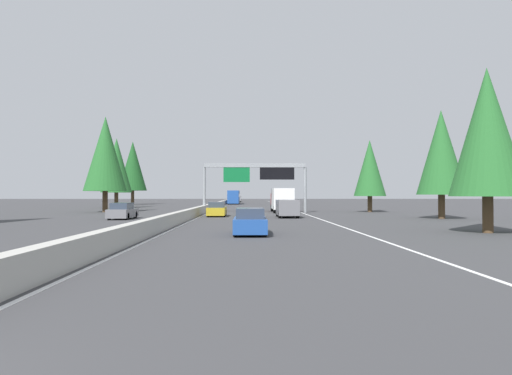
{
  "coord_description": "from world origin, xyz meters",
  "views": [
    {
      "loc": [
        -4.28,
        -5.08,
        2.23
      ],
      "look_at": [
        55.03,
        -6.08,
        3.14
      ],
      "focal_mm": 31.46,
      "sensor_mm": 36.0,
      "label": 1
    }
  ],
  "objects_px": {
    "pickup_distant_a": "(238,199)",
    "conifer_right_mid": "(370,168)",
    "oncoming_near": "(123,211)",
    "sedan_mid_left": "(250,222)",
    "sedan_far_center": "(236,200)",
    "box_truck_distant_b": "(282,199)",
    "sign_gantry_overhead": "(256,173)",
    "minivan_far_right": "(287,208)",
    "sedan_near_center": "(217,210)",
    "conifer_left_near": "(105,154)",
    "bus_mid_center": "(234,197)",
    "conifer_left_far": "(133,166)",
    "conifer_right_foreground": "(487,132)",
    "conifer_right_near": "(441,152)",
    "conifer_left_mid": "(116,166)"
  },
  "relations": [
    {
      "from": "pickup_distant_a",
      "to": "conifer_right_mid",
      "type": "relative_size",
      "value": 0.61
    },
    {
      "from": "oncoming_near",
      "to": "conifer_right_mid",
      "type": "relative_size",
      "value": 0.48
    },
    {
      "from": "sedan_mid_left",
      "to": "sedan_far_center",
      "type": "xyz_separation_m",
      "value": [
        99.66,
        3.44,
        0.0
      ]
    },
    {
      "from": "box_truck_distant_b",
      "to": "oncoming_near",
      "type": "bearing_deg",
      "value": 133.42
    },
    {
      "from": "pickup_distant_a",
      "to": "conifer_right_mid",
      "type": "distance_m",
      "value": 78.53
    },
    {
      "from": "conifer_right_mid",
      "to": "pickup_distant_a",
      "type": "bearing_deg",
      "value": 13.74
    },
    {
      "from": "sign_gantry_overhead",
      "to": "minivan_far_right",
      "type": "xyz_separation_m",
      "value": [
        -11.1,
        -2.81,
        -3.85
      ]
    },
    {
      "from": "sign_gantry_overhead",
      "to": "sedan_near_center",
      "type": "xyz_separation_m",
      "value": [
        -9.03,
        4.16,
        -4.12
      ]
    },
    {
      "from": "pickup_distant_a",
      "to": "conifer_left_near",
      "type": "height_order",
      "value": "conifer_left_near"
    },
    {
      "from": "sign_gantry_overhead",
      "to": "bus_mid_center",
      "type": "relative_size",
      "value": 1.1
    },
    {
      "from": "sign_gantry_overhead",
      "to": "conifer_left_far",
      "type": "distance_m",
      "value": 52.9
    },
    {
      "from": "sedan_mid_left",
      "to": "sedan_far_center",
      "type": "distance_m",
      "value": 99.72
    },
    {
      "from": "conifer_right_foreground",
      "to": "conifer_right_near",
      "type": "distance_m",
      "value": 15.7
    },
    {
      "from": "sign_gantry_overhead",
      "to": "sedan_far_center",
      "type": "relative_size",
      "value": 2.88
    },
    {
      "from": "box_truck_distant_b",
      "to": "minivan_far_right",
      "type": "bearing_deg",
      "value": 178.23
    },
    {
      "from": "box_truck_distant_b",
      "to": "conifer_left_mid",
      "type": "xyz_separation_m",
      "value": [
        19.25,
        26.1,
        5.42
      ]
    },
    {
      "from": "conifer_right_near",
      "to": "conifer_left_mid",
      "type": "xyz_separation_m",
      "value": [
        33.87,
        39.74,
        0.93
      ]
    },
    {
      "from": "sedan_near_center",
      "to": "conifer_right_mid",
      "type": "distance_m",
      "value": 22.28
    },
    {
      "from": "sedan_mid_left",
      "to": "bus_mid_center",
      "type": "distance_m",
      "value": 79.12
    },
    {
      "from": "bus_mid_center",
      "to": "conifer_left_near",
      "type": "distance_m",
      "value": 49.87
    },
    {
      "from": "bus_mid_center",
      "to": "conifer_left_far",
      "type": "distance_m",
      "value": 23.73
    },
    {
      "from": "conifer_right_mid",
      "to": "conifer_left_far",
      "type": "distance_m",
      "value": 59.92
    },
    {
      "from": "sedan_mid_left",
      "to": "conifer_left_mid",
      "type": "relative_size",
      "value": 0.38
    },
    {
      "from": "pickup_distant_a",
      "to": "conifer_right_foreground",
      "type": "height_order",
      "value": "conifer_right_foreground"
    },
    {
      "from": "conifer_right_near",
      "to": "conifer_right_mid",
      "type": "bearing_deg",
      "value": 8.38
    },
    {
      "from": "sedan_mid_left",
      "to": "conifer_right_mid",
      "type": "height_order",
      "value": "conifer_right_mid"
    },
    {
      "from": "pickup_distant_a",
      "to": "sedan_far_center",
      "type": "bearing_deg",
      "value": 178.73
    },
    {
      "from": "sedan_mid_left",
      "to": "conifer_left_near",
      "type": "height_order",
      "value": "conifer_left_near"
    },
    {
      "from": "sedan_mid_left",
      "to": "sedan_far_center",
      "type": "height_order",
      "value": "same"
    },
    {
      "from": "conifer_right_foreground",
      "to": "sedan_far_center",
      "type": "bearing_deg",
      "value": 9.87
    },
    {
      "from": "sign_gantry_overhead",
      "to": "sedan_mid_left",
      "type": "relative_size",
      "value": 2.88
    },
    {
      "from": "conifer_left_far",
      "to": "conifer_right_near",
      "type": "bearing_deg",
      "value": -143.63
    },
    {
      "from": "oncoming_near",
      "to": "sedan_mid_left",
      "type": "bearing_deg",
      "value": 36.1
    },
    {
      "from": "sedan_mid_left",
      "to": "conifer_right_near",
      "type": "bearing_deg",
      "value": -48.07
    },
    {
      "from": "sedan_far_center",
      "to": "oncoming_near",
      "type": "bearing_deg",
      "value": 174.51
    },
    {
      "from": "pickup_distant_a",
      "to": "conifer_left_mid",
      "type": "relative_size",
      "value": 0.48
    },
    {
      "from": "minivan_far_right",
      "to": "oncoming_near",
      "type": "bearing_deg",
      "value": 99.95
    },
    {
      "from": "conifer_right_foreground",
      "to": "pickup_distant_a",
      "type": "bearing_deg",
      "value": 9.04
    },
    {
      "from": "oncoming_near",
      "to": "conifer_right_near",
      "type": "height_order",
      "value": "conifer_right_near"
    },
    {
      "from": "sign_gantry_overhead",
      "to": "conifer_right_mid",
      "type": "distance_m",
      "value": 14.67
    },
    {
      "from": "sedan_mid_left",
      "to": "minivan_far_right",
      "type": "height_order",
      "value": "minivan_far_right"
    },
    {
      "from": "sedan_mid_left",
      "to": "conifer_right_near",
      "type": "height_order",
      "value": "conifer_right_near"
    },
    {
      "from": "box_truck_distant_b",
      "to": "conifer_left_far",
      "type": "height_order",
      "value": "conifer_left_far"
    },
    {
      "from": "pickup_distant_a",
      "to": "conifer_left_near",
      "type": "bearing_deg",
      "value": 168.93
    },
    {
      "from": "sedan_near_center",
      "to": "conifer_left_far",
      "type": "distance_m",
      "value": 59.52
    },
    {
      "from": "minivan_far_right",
      "to": "box_truck_distant_b",
      "type": "bearing_deg",
      "value": -1.77
    },
    {
      "from": "sedan_far_center",
      "to": "conifer_right_mid",
      "type": "relative_size",
      "value": 0.48
    },
    {
      "from": "sedan_mid_left",
      "to": "conifer_left_near",
      "type": "xyz_separation_m",
      "value": [
        31.7,
        18.16,
        6.66
      ]
    },
    {
      "from": "sedan_far_center",
      "to": "conifer_left_far",
      "type": "relative_size",
      "value": 0.31
    },
    {
      "from": "conifer_right_foreground",
      "to": "conifer_left_mid",
      "type": "xyz_separation_m",
      "value": [
        49.08,
        35.83,
        1.19
      ]
    }
  ]
}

